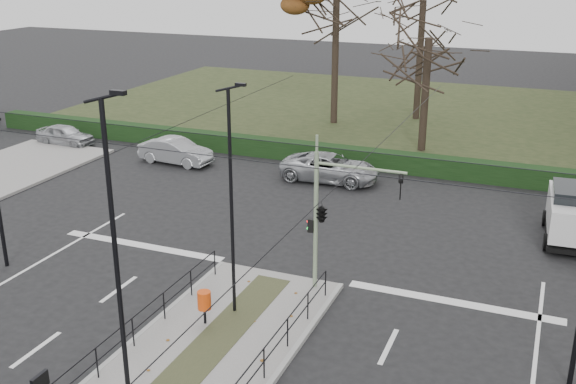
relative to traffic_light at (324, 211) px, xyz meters
The scene contains 15 objects.
ground 5.64m from the traffic_light, 111.54° to the right, with size 140.00×140.00×0.00m, color black.
park 28.72m from the traffic_light, 105.79° to the left, with size 38.00×26.00×0.10m, color black.
hedge 16.28m from the traffic_light, 118.88° to the left, with size 38.00×1.00×1.00m, color black.
median_railing 7.57m from the traffic_light, 104.05° to the right, with size 4.14×13.24×0.92m.
catenary 3.42m from the traffic_light, 121.65° to the right, with size 20.00×34.00×6.00m.
traffic_light is the anchor object (origin of this frame).
litter_bin 4.81m from the traffic_light, 125.67° to the right, with size 0.42×0.42×1.07m.
streetlamp_median_near 8.42m from the traffic_light, 105.01° to the right, with size 0.67×0.14×8.04m.
streetlamp_median_far 3.39m from the traffic_light, 128.58° to the right, with size 0.61×0.12×7.26m.
parked_car_first 23.60m from the traffic_light, 150.14° to the left, with size 1.45×3.62×1.23m, color #9FA2A6.
parked_car_second 16.60m from the traffic_light, 138.33° to the left, with size 1.45×4.15×1.37m, color #9FA2A6.
parked_car_fourth 12.02m from the traffic_light, 107.62° to the left, with size 2.27×4.92×1.37m, color #9FA2A6.
white_van 11.04m from the traffic_light, 45.56° to the left, with size 2.08×4.17×2.23m.
bare_tree_center 26.48m from the traffic_light, 95.13° to the left, with size 6.15×6.15×10.44m.
bare_tree_near 18.54m from the traffic_light, 91.18° to the left, with size 5.88×5.88×8.47m.
Camera 1 is at (8.38, -14.82, 10.80)m, focal length 42.00 mm.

